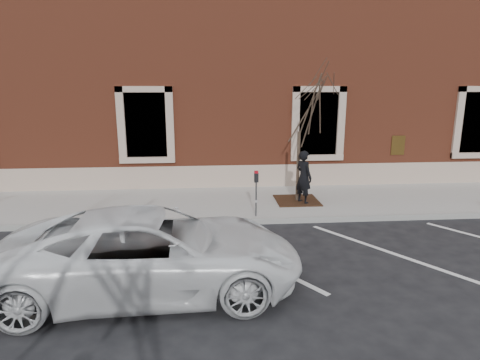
{
  "coord_description": "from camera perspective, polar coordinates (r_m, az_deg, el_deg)",
  "views": [
    {
      "loc": [
        -0.88,
        -10.47,
        3.75
      ],
      "look_at": [
        0.0,
        0.6,
        1.1
      ],
      "focal_mm": 30.0,
      "sensor_mm": 36.0,
      "label": 1
    }
  ],
  "objects": [
    {
      "name": "ground",
      "position": [
        11.16,
        0.25,
        -6.22
      ],
      "size": [
        120.0,
        120.0,
        0.0
      ],
      "primitive_type": "plane",
      "color": "#28282B",
      "rests_on": "ground"
    },
    {
      "name": "sidewalk_near",
      "position": [
        12.79,
        -0.41,
        -3.28
      ],
      "size": [
        40.0,
        3.5,
        0.15
      ],
      "primitive_type": "cube",
      "color": "#B3AEA8",
      "rests_on": "ground"
    },
    {
      "name": "curb_near",
      "position": [
        11.08,
        0.27,
        -5.94
      ],
      "size": [
        40.0,
        0.12,
        0.15
      ],
      "primitive_type": "cube",
      "color": "#9E9E99",
      "rests_on": "ground"
    },
    {
      "name": "parking_stripes",
      "position": [
        9.12,
        1.43,
        -10.83
      ],
      "size": [
        28.0,
        4.4,
        0.01
      ],
      "primitive_type": null,
      "color": "silver",
      "rests_on": "ground"
    },
    {
      "name": "building_civic",
      "position": [
        18.24,
        -1.84,
        14.17
      ],
      "size": [
        40.0,
        8.62,
        8.0
      ],
      "color": "brown",
      "rests_on": "ground"
    },
    {
      "name": "man",
      "position": [
        12.46,
        9.05,
        0.4
      ],
      "size": [
        0.66,
        0.72,
        1.66
      ],
      "primitive_type": "imported",
      "rotation": [
        0.0,
        0.0,
        2.13
      ],
      "color": "black",
      "rests_on": "sidewalk_near"
    },
    {
      "name": "parking_meter",
      "position": [
        11.06,
        2.32,
        -0.72
      ],
      "size": [
        0.12,
        0.09,
        1.3
      ],
      "rotation": [
        0.0,
        0.0,
        0.42
      ],
      "color": "#595B60",
      "rests_on": "sidewalk_near"
    },
    {
      "name": "tree_grate",
      "position": [
        12.87,
        8.09,
        -2.88
      ],
      "size": [
        1.33,
        1.33,
        0.03
      ],
      "primitive_type": "cube",
      "color": "#381D12",
      "rests_on": "sidewalk_near"
    },
    {
      "name": "sapling",
      "position": [
        12.39,
        8.51,
        9.57
      ],
      "size": [
        2.4,
        2.4,
        4.0
      ],
      "color": "#4A392D",
      "rests_on": "sidewalk_near"
    },
    {
      "name": "white_truck",
      "position": [
        7.65,
        -12.3,
        -9.91
      ],
      "size": [
        5.58,
        2.76,
        1.52
      ],
      "primitive_type": "imported",
      "rotation": [
        0.0,
        0.0,
        1.61
      ],
      "color": "white",
      "rests_on": "ground"
    }
  ]
}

